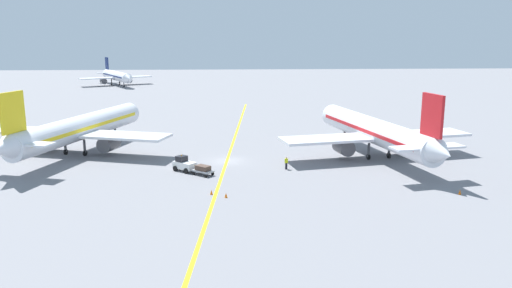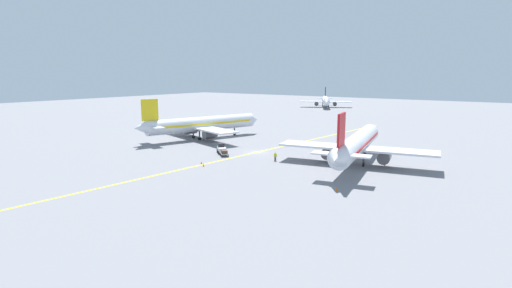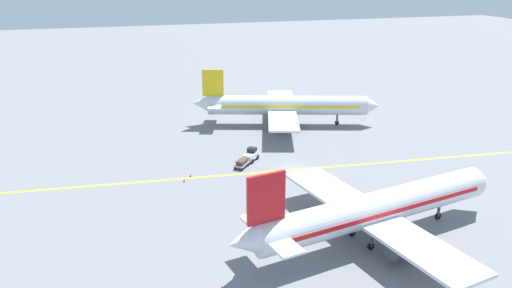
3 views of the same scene
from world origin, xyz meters
The scene contains 12 objects.
ground_plane centered at (0.00, 0.00, 0.00)m, with size 400.00×400.00×0.00m, color slate.
apron_yellow_centreline centered at (0.00, 0.00, 0.00)m, with size 0.40×120.00×0.01m, color yellow.
airplane_at_gate centered at (-21.76, 6.41, 3.71)m, with size 28.27×34.75×10.60m.
airplane_adjacent_stand centered at (21.33, 1.49, 3.71)m, with size 28.48×35.35×10.60m.
airplane_distant_taxiing centered at (-39.04, 113.77, 3.34)m, with size 24.55×29.67×9.54m.
baggage_tug_white centered at (-5.51, -4.94, 0.90)m, with size 3.26×3.09×2.11m.
baggage_cart_trailing centered at (-3.00, -7.08, 0.76)m, with size 2.89×2.75×1.24m.
ground_crew_worker centered at (7.80, -4.86, 0.91)m, with size 0.49×0.39×1.68m.
traffic_cone_near_nose centered at (-0.13, -16.23, 0.28)m, with size 0.32×0.32×0.55m, color orange.
traffic_cone_mid_apron centered at (-1.74, -15.07, 0.28)m, with size 0.32×0.32×0.55m, color orange.
traffic_cone_by_wingtip centered at (25.69, -16.65, 0.28)m, with size 0.32×0.32×0.55m, color orange.
traffic_cone_far_edge centered at (26.17, 2.96, 0.28)m, with size 0.32×0.32×0.55m, color orange.
Camera 2 is at (47.96, -67.38, 16.33)m, focal length 28.00 mm.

